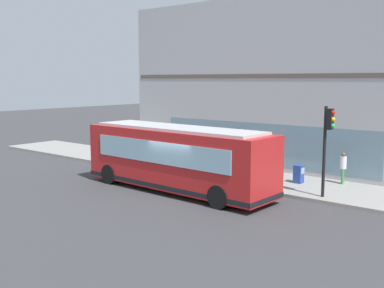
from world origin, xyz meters
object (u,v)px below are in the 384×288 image
(pedestrian_near_building_entrance, at_px, (215,150))
(newspaper_vending_box, at_px, (299,174))
(pedestrian_by_light_pole, at_px, (343,166))
(traffic_light_near_corner, at_px, (328,134))
(city_bus_nearside, at_px, (177,159))
(fire_hydrant, at_px, (240,167))

(pedestrian_near_building_entrance, distance_m, newspaper_vending_box, 6.11)
(pedestrian_by_light_pole, bearing_deg, traffic_light_near_corner, -172.32)
(city_bus_nearside, relative_size, pedestrian_by_light_pole, 6.45)
(city_bus_nearside, bearing_deg, pedestrian_near_building_entrance, 18.66)
(pedestrian_by_light_pole, bearing_deg, newspaper_vending_box, 124.15)
(city_bus_nearside, distance_m, pedestrian_near_building_entrance, 6.06)
(traffic_light_near_corner, xyz_separation_m, newspaper_vending_box, (1.83, 2.18, -2.32))
(pedestrian_near_building_entrance, height_order, newspaper_vending_box, pedestrian_near_building_entrance)
(city_bus_nearside, bearing_deg, pedestrian_by_light_pole, -45.07)
(city_bus_nearside, distance_m, traffic_light_near_corner, 6.95)
(city_bus_nearside, xyz_separation_m, pedestrian_near_building_entrance, (5.73, 1.93, -0.43))
(traffic_light_near_corner, relative_size, newspaper_vending_box, 4.42)
(traffic_light_near_corner, xyz_separation_m, pedestrian_near_building_entrance, (2.96, 8.16, -1.80))
(traffic_light_near_corner, xyz_separation_m, fire_hydrant, (2.02, 5.80, -2.41))
(fire_hydrant, xyz_separation_m, pedestrian_by_light_pole, (1.01, -5.39, 0.53))
(traffic_light_near_corner, bearing_deg, pedestrian_near_building_entrance, 70.07)
(fire_hydrant, xyz_separation_m, pedestrian_near_building_entrance, (0.94, 2.36, 0.61))
(pedestrian_by_light_pole, distance_m, newspaper_vending_box, 2.18)
(traffic_light_near_corner, distance_m, pedestrian_near_building_entrance, 8.86)
(fire_hydrant, distance_m, pedestrian_near_building_entrance, 2.61)
(city_bus_nearside, distance_m, pedestrian_by_light_pole, 8.23)
(newspaper_vending_box, bearing_deg, traffic_light_near_corner, -130.08)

